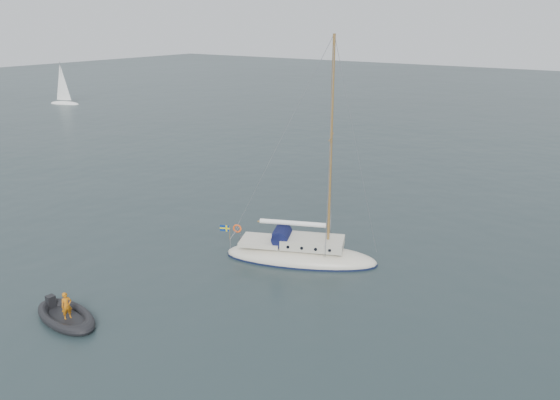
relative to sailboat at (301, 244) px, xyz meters
The scene contains 5 objects.
ground 1.98m from the sailboat, 80.55° to the right, with size 300.00×300.00×0.00m, color black.
sailboat is the anchor object (origin of this frame).
dinghy 4.00m from the sailboat, behind, with size 2.43×1.10×0.35m.
rib 13.80m from the sailboat, 114.52° to the right, with size 4.31×1.96×1.61m.
distant_yacht_a 74.97m from the sailboat, 155.58° to the left, with size 5.70×3.04×7.55m.
Camera 1 is at (16.07, -24.35, 14.13)m, focal length 35.00 mm.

